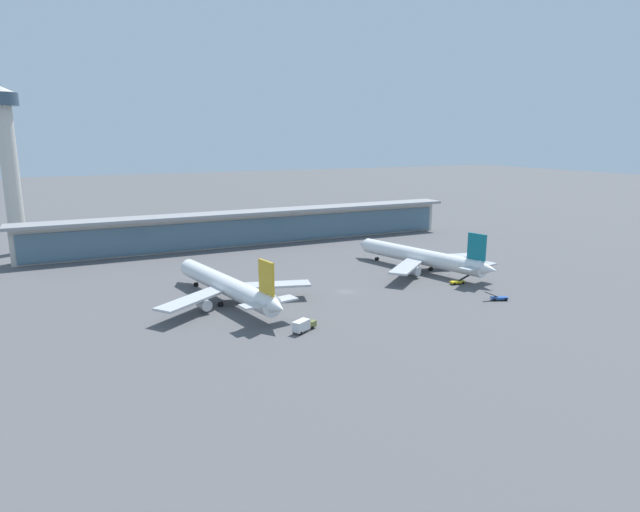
# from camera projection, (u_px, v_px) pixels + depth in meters

# --- Properties ---
(ground_plane) EXTENTS (1200.00, 1200.00, 0.00)m
(ground_plane) POSITION_uv_depth(u_px,v_px,m) (346.00, 291.00, 168.33)
(ground_plane) COLOR #515154
(airliner_left_stand) EXTENTS (47.31, 62.23, 16.64)m
(airliner_left_stand) POSITION_uv_depth(u_px,v_px,m) (227.00, 286.00, 155.31)
(airliner_left_stand) COLOR white
(airliner_left_stand) RESTS_ON ground
(airliner_centre_stand) EXTENTS (46.70, 61.75, 16.64)m
(airliner_centre_stand) POSITION_uv_depth(u_px,v_px,m) (422.00, 257.00, 192.74)
(airliner_centre_stand) COLOR white
(airliner_centre_stand) RESTS_ON ground
(service_truck_near_nose_yellow) EXTENTS (6.90, 2.33, 2.70)m
(service_truck_near_nose_yellow) POSITION_uv_depth(u_px,v_px,m) (458.00, 282.00, 176.68)
(service_truck_near_nose_yellow) COLOR yellow
(service_truck_near_nose_yellow) RESTS_ON ground
(service_truck_under_wing_olive) EXTENTS (7.49, 5.57, 3.10)m
(service_truck_under_wing_olive) POSITION_uv_depth(u_px,v_px,m) (303.00, 325.00, 133.13)
(service_truck_under_wing_olive) COLOR olive
(service_truck_under_wing_olive) RESTS_ON ground
(service_truck_mid_apron_blue) EXTENTS (6.78, 3.93, 2.70)m
(service_truck_mid_apron_blue) POSITION_uv_depth(u_px,v_px,m) (498.00, 298.00, 159.04)
(service_truck_mid_apron_blue) COLOR #234C9E
(service_truck_mid_apron_blue) RESTS_ON ground
(terminal_building) EXTENTS (194.50, 12.80, 15.20)m
(terminal_building) POSITION_uv_depth(u_px,v_px,m) (254.00, 227.00, 241.76)
(terminal_building) COLOR beige
(terminal_building) RESTS_ON ground
(control_tower) EXTENTS (12.00, 12.00, 71.25)m
(control_tower) POSITION_uv_depth(u_px,v_px,m) (9.00, 158.00, 215.61)
(control_tower) COLOR beige
(control_tower) RESTS_ON ground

